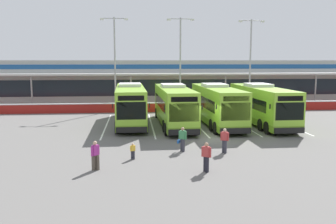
% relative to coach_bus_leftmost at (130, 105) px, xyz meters
% --- Properties ---
extents(ground_plane, '(200.00, 200.00, 0.00)m').
position_rel_coach_bus_leftmost_xyz_m(ground_plane, '(6.16, -6.76, -1.79)').
color(ground_plane, '#605E5B').
extents(terminal_building, '(70.00, 13.00, 6.00)m').
position_rel_coach_bus_leftmost_xyz_m(terminal_building, '(6.16, 20.15, 1.23)').
color(terminal_building, '#B7B7B2').
rests_on(terminal_building, ground).
extents(red_barrier_wall, '(60.00, 0.40, 1.10)m').
position_rel_coach_bus_leftmost_xyz_m(red_barrier_wall, '(6.16, 7.74, -1.23)').
color(red_barrier_wall, maroon).
rests_on(red_barrier_wall, ground).
extents(coach_bus_leftmost, '(3.07, 12.20, 3.78)m').
position_rel_coach_bus_leftmost_xyz_m(coach_bus_leftmost, '(0.00, 0.00, 0.00)').
color(coach_bus_leftmost, '#8CC633').
rests_on(coach_bus_leftmost, ground).
extents(coach_bus_left_centre, '(3.07, 12.20, 3.78)m').
position_rel_coach_bus_leftmost_xyz_m(coach_bus_left_centre, '(4.01, -1.30, 0.00)').
color(coach_bus_left_centre, '#8CC633').
rests_on(coach_bus_left_centre, ground).
extents(coach_bus_centre, '(3.07, 12.20, 3.78)m').
position_rel_coach_bus_leftmost_xyz_m(coach_bus_centre, '(8.05, -1.19, 0.00)').
color(coach_bus_centre, '#8CC633').
rests_on(coach_bus_centre, ground).
extents(coach_bus_right_centre, '(3.07, 12.20, 3.78)m').
position_rel_coach_bus_leftmost_xyz_m(coach_bus_right_centre, '(12.25, -1.44, 0.00)').
color(coach_bus_right_centre, '#8CC633').
rests_on(coach_bus_right_centre, ground).
extents(bay_stripe_far_west, '(0.14, 13.00, 0.01)m').
position_rel_coach_bus_leftmost_xyz_m(bay_stripe_far_west, '(-2.24, -0.76, -1.78)').
color(bay_stripe_far_west, silver).
rests_on(bay_stripe_far_west, ground).
extents(bay_stripe_west, '(0.14, 13.00, 0.01)m').
position_rel_coach_bus_leftmost_xyz_m(bay_stripe_west, '(1.96, -0.76, -1.78)').
color(bay_stripe_west, silver).
rests_on(bay_stripe_west, ground).
extents(bay_stripe_mid_west, '(0.14, 13.00, 0.01)m').
position_rel_coach_bus_leftmost_xyz_m(bay_stripe_mid_west, '(6.16, -0.76, -1.78)').
color(bay_stripe_mid_west, silver).
rests_on(bay_stripe_mid_west, ground).
extents(bay_stripe_centre, '(0.14, 13.00, 0.01)m').
position_rel_coach_bus_leftmost_xyz_m(bay_stripe_centre, '(10.36, -0.76, -1.78)').
color(bay_stripe_centre, silver).
rests_on(bay_stripe_centre, ground).
extents(bay_stripe_mid_east, '(0.14, 13.00, 0.01)m').
position_rel_coach_bus_leftmost_xyz_m(bay_stripe_mid_east, '(14.56, -0.76, -1.78)').
color(bay_stripe_mid_east, silver).
rests_on(bay_stripe_mid_east, ground).
extents(pedestrian_with_handbag, '(0.62, 0.52, 1.62)m').
position_rel_coach_bus_leftmost_xyz_m(pedestrian_with_handbag, '(3.49, -11.11, -0.93)').
color(pedestrian_with_handbag, '#33333D').
rests_on(pedestrian_with_handbag, ground).
extents(pedestrian_in_dark_coat, '(0.44, 0.45, 1.62)m').
position_rel_coach_bus_leftmost_xyz_m(pedestrian_in_dark_coat, '(-1.79, -14.78, -0.91)').
color(pedestrian_in_dark_coat, '#4C4238').
rests_on(pedestrian_in_dark_coat, ground).
extents(pedestrian_child, '(0.33, 0.21, 1.00)m').
position_rel_coach_bus_leftmost_xyz_m(pedestrian_child, '(0.24, -12.75, -1.24)').
color(pedestrian_child, '#33333D').
rests_on(pedestrian_child, ground).
extents(pedestrian_near_bin, '(0.49, 0.42, 1.62)m').
position_rel_coach_bus_leftmost_xyz_m(pedestrian_near_bin, '(4.18, -15.66, -0.91)').
color(pedestrian_near_bin, black).
rests_on(pedestrian_near_bin, ground).
extents(pedestrian_approaching_bus, '(0.52, 0.40, 1.62)m').
position_rel_coach_bus_leftmost_xyz_m(pedestrian_approaching_bus, '(6.16, -11.78, -0.91)').
color(pedestrian_approaching_bus, '#33333D').
rests_on(pedestrian_approaching_bus, ground).
extents(lamp_post_west, '(3.24, 0.28, 11.00)m').
position_rel_coach_bus_leftmost_xyz_m(lamp_post_west, '(-1.85, 9.55, 4.50)').
color(lamp_post_west, '#9E9EA3').
rests_on(lamp_post_west, ground).
extents(lamp_post_centre, '(3.24, 0.28, 11.00)m').
position_rel_coach_bus_leftmost_xyz_m(lamp_post_centre, '(5.94, 9.34, 4.50)').
color(lamp_post_centre, '#9E9EA3').
rests_on(lamp_post_centre, ground).
extents(lamp_post_east, '(3.24, 0.28, 11.00)m').
position_rel_coach_bus_leftmost_xyz_m(lamp_post_east, '(14.88, 10.30, 4.50)').
color(lamp_post_east, '#9E9EA3').
rests_on(lamp_post_east, ground).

